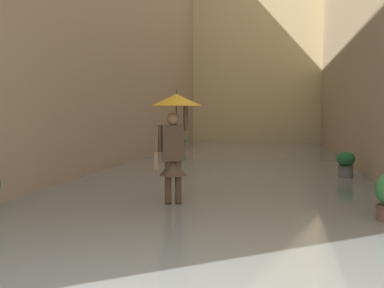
% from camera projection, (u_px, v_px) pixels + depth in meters
% --- Properties ---
extents(ground_plane, '(60.00, 60.00, 0.00)m').
position_uv_depth(ground_plane, '(236.00, 167.00, 14.68)').
color(ground_plane, gray).
extents(flood_water, '(7.95, 28.23, 0.09)m').
position_uv_depth(flood_water, '(236.00, 165.00, 14.68)').
color(flood_water, slate).
rests_on(flood_water, ground_plane).
extents(building_facade_far, '(10.75, 1.80, 11.23)m').
position_uv_depth(building_facade_far, '(257.00, 46.00, 26.08)').
color(building_facade_far, tan).
rests_on(building_facade_far, ground_plane).
extents(person_wading, '(0.94, 0.94, 2.14)m').
position_uv_depth(person_wading, '(174.00, 128.00, 8.13)').
color(person_wading, black).
rests_on(person_wading, ground_plane).
extents(potted_plant_far_left, '(0.47, 0.47, 0.75)m').
position_uv_depth(potted_plant_far_left, '(346.00, 164.00, 11.63)').
color(potted_plant_far_left, '#66605B').
rests_on(potted_plant_far_left, ground_plane).
extents(potted_plant_far_right, '(0.57, 0.57, 0.76)m').
position_uv_depth(potted_plant_far_right, '(180.00, 142.00, 20.58)').
color(potted_plant_far_right, '#66605B').
rests_on(potted_plant_far_right, ground_plane).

